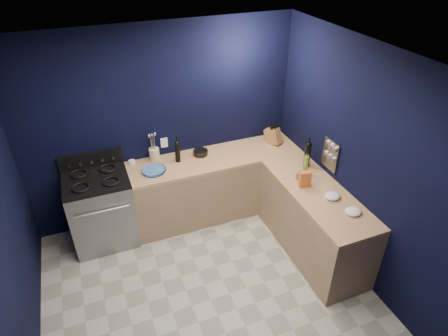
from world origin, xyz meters
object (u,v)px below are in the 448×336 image
gas_range (102,211)px  knife_block (273,136)px  utensil_crock (154,154)px  crouton_bag (305,179)px  plate_stack (153,170)px

gas_range → knife_block: 2.47m
utensil_crock → crouton_bag: size_ratio=0.82×
utensil_crock → knife_block: (1.63, -0.17, 0.03)m
plate_stack → knife_block: knife_block is taller
plate_stack → utensil_crock: bearing=73.7°
gas_range → knife_block: size_ratio=4.23×
crouton_bag → utensil_crock: bearing=150.0°
utensil_crock → knife_block: 1.64m
plate_stack → utensil_crock: utensil_crock is taller
utensil_crock → crouton_bag: 1.93m
gas_range → crouton_bag: bearing=-23.6°
utensil_crock → knife_block: bearing=-5.9°
gas_range → utensil_crock: 0.96m
plate_stack → utensil_crock: (0.08, 0.27, 0.06)m
utensil_crock → crouton_bag: crouton_bag is taller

